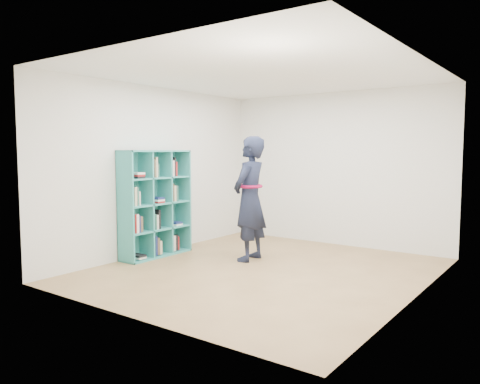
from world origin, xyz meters
The scene contains 9 objects.
floor centered at (0.00, 0.00, 0.00)m, with size 4.50×4.50×0.00m, color olive.
ceiling centered at (0.00, 0.00, 2.60)m, with size 4.50×4.50×0.00m, color white.
wall_left centered at (-2.00, 0.00, 1.30)m, with size 0.02×4.50×2.60m, color silver.
wall_right centered at (2.00, 0.00, 1.30)m, with size 0.02×4.50×2.60m, color silver.
wall_back centered at (0.00, 2.25, 1.30)m, with size 4.00×0.02×2.60m, color silver.
wall_front centered at (0.00, -2.25, 1.30)m, with size 4.00×0.02×2.60m, color silver.
bookshelf centered at (-1.84, -0.22, 0.79)m, with size 0.35×1.21×1.62m.
person centered at (-0.49, 0.40, 0.91)m, with size 0.51×0.71×1.82m.
smartphone centered at (-0.66, 0.47, 1.03)m, with size 0.05×0.10×0.14m.
Camera 1 is at (3.39, -5.18, 1.60)m, focal length 35.00 mm.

